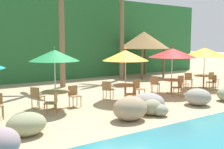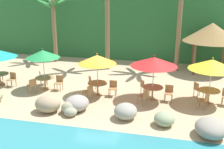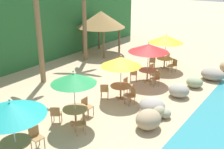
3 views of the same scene
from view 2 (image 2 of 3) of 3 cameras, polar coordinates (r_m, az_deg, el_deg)
ground_plane at (r=15.34m, az=-2.75°, el=-4.05°), size 120.00×120.00×0.00m
terrace_deck at (r=15.34m, az=-2.75°, el=-4.04°), size 18.00×5.20×0.01m
foliage_backdrop at (r=23.19m, az=3.41°, el=10.98°), size 28.00×2.40×6.00m
rock_seawall at (r=12.31m, az=-2.64°, el=-7.90°), size 14.71×2.58×0.83m
dining_table_teal at (r=17.82m, az=-22.79°, el=-0.25°), size 1.10×1.10×0.74m
chair_teal_seaward at (r=17.36m, az=-20.47°, el=-0.78°), size 0.47×0.47×0.87m
umbrella_green at (r=15.83m, az=-14.51°, el=4.24°), size 1.94×1.94×2.49m
dining_table_green at (r=16.24m, az=-14.10°, el=-1.03°), size 1.10×1.10×0.74m
chair_green_seaward at (r=15.99m, az=-11.21°, el=-1.51°), size 0.42×0.43×0.87m
chair_green_inland at (r=17.07m, az=-14.65°, el=-0.52°), size 0.59×0.58×0.87m
chair_green_left at (r=15.84m, az=-16.62°, el=-2.10°), size 0.59×0.59×0.87m
umbrella_orange at (r=14.45m, az=-3.18°, el=3.22°), size 2.08×2.08×2.42m
dining_table_orange at (r=14.88m, az=-3.09°, el=-2.22°), size 1.10×1.10×0.74m
chair_orange_seaward at (r=14.83m, az=0.20°, el=-2.69°), size 0.44×0.45×0.87m
chair_orange_inland at (r=15.66m, az=-4.31°, el=-1.62°), size 0.59×0.59×0.87m
chair_orange_left at (r=14.26m, az=-4.97°, el=-3.61°), size 0.56×0.55×0.87m
umbrella_red at (r=13.95m, az=8.90°, el=2.74°), size 2.43×2.43×2.47m
dining_table_red at (r=14.41m, az=8.62°, el=-3.09°), size 1.10×1.10×0.74m
chair_red_seaward at (r=14.45m, az=12.00°, el=-3.65°), size 0.44×0.45×0.87m
chair_red_inland at (r=15.11m, az=6.80°, el=-2.43°), size 0.59×0.59×0.87m
chair_red_left at (r=13.75m, az=6.85°, el=-4.49°), size 0.58×0.58×0.87m
umbrella_yellow at (r=14.24m, az=20.54°, el=2.04°), size 2.35×2.35×2.47m
dining_table_yellow at (r=14.68m, az=19.92°, el=-3.58°), size 1.10×1.10×0.74m
chair_yellow_inland at (r=15.31m, az=17.75°, el=-2.91°), size 0.58×0.58×0.87m
chair_yellow_left at (r=13.94m, az=19.03°, el=-5.06°), size 0.57×0.56×0.87m
palm_tree_nearest at (r=22.08m, az=-12.32°, el=11.36°), size 2.88×2.63×5.02m
palm_tree_second at (r=19.30m, az=-1.01°, el=13.83°), size 2.99×3.14×6.84m
palm_tree_third at (r=19.50m, az=14.39°, el=14.49°), size 3.47×3.45×7.02m
palapa_hut at (r=20.04m, az=20.47°, el=8.38°), size 3.93×3.93×3.49m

